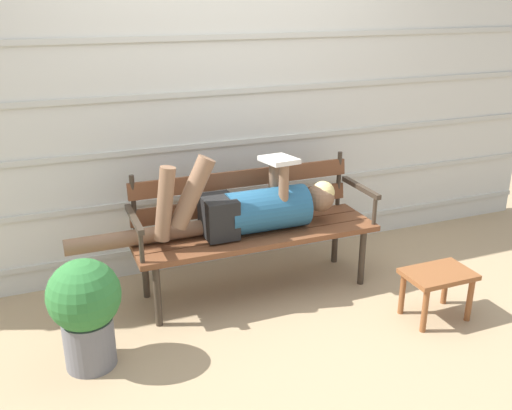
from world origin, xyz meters
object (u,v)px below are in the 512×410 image
reclining_person (246,209)px  potted_plant (85,308)px  park_bench (252,222)px  footstool (438,281)px

reclining_person → potted_plant: (-1.06, -0.43, -0.25)m
reclining_person → potted_plant: size_ratio=2.84×
potted_plant → park_bench: bearing=23.8°
park_bench → footstool: size_ratio=3.87×
park_bench → footstool: 1.21m
park_bench → reclining_person: (-0.07, -0.07, 0.13)m
reclining_person → footstool: reclining_person is taller
park_bench → footstool: (0.89, -0.79, -0.22)m
park_bench → reclining_person: size_ratio=0.92×
park_bench → potted_plant: 1.24m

